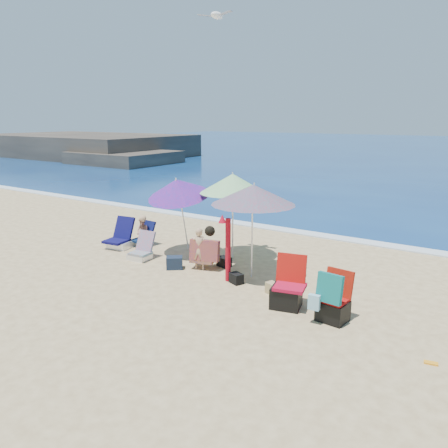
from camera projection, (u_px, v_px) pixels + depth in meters
The scene contains 19 objects.
ground at pixel (210, 287), 9.18m from camera, with size 120.00×120.00×0.00m.
foam at pixel (307, 233), 13.30m from camera, with size 120.00×0.50×0.04m.
headland at pixel (89, 150), 39.67m from camera, with size 20.50×11.50×2.60m.
umbrella_turquoise at pixel (253, 195), 9.37m from camera, with size 2.22×2.22×2.08m.
umbrella_striped at pixel (233, 183), 10.62m from camera, with size 1.69×1.69×2.15m.
umbrella_blue at pixel (178, 188), 10.88m from camera, with size 1.77×1.82×2.12m.
furled_umbrella at pixel (227, 244), 9.27m from camera, with size 0.22×0.46×1.52m.
chair_navy at pixel (120, 240), 11.91m from camera, with size 0.68×0.83×0.80m.
chair_rainbow at pixel (141, 252), 10.93m from camera, with size 0.55×0.63×0.67m.
camp_chair_left at pixel (287, 292), 8.15m from camera, with size 0.70×0.67×0.96m.
camp_chair_right at pixel (332, 303), 7.56m from camera, with size 0.59×0.68×0.92m.
person_center at pixel (202, 249), 10.14m from camera, with size 0.79×0.62×1.00m.
person_left at pixel (143, 232), 12.02m from camera, with size 0.51×0.62×0.86m.
bag_navy_a at pixel (174, 263), 10.24m from camera, with size 0.45×0.43×0.29m.
bag_black_a at pixel (224, 262), 10.41m from camera, with size 0.36×0.31×0.23m.
bag_tan at pixel (273, 288), 8.79m from camera, with size 0.32×0.28×0.23m.
bag_black_b at pixel (236, 278), 9.34m from camera, with size 0.34×0.30×0.22m.
orange_item at pixel (431, 363), 6.30m from camera, with size 0.20×0.12×0.03m.
seagull at pixel (217, 15), 9.76m from camera, with size 0.85×0.41×0.15m.
Camera 1 is at (5.01, -7.01, 3.43)m, focal length 35.38 mm.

